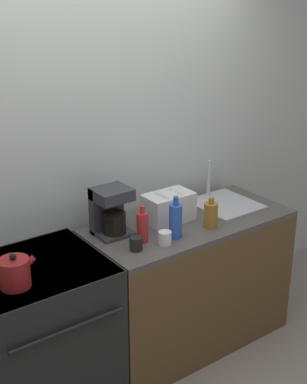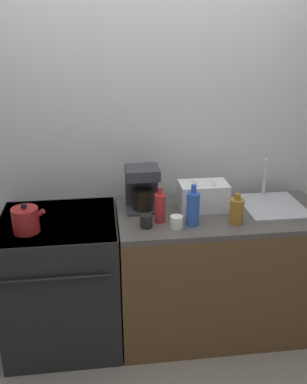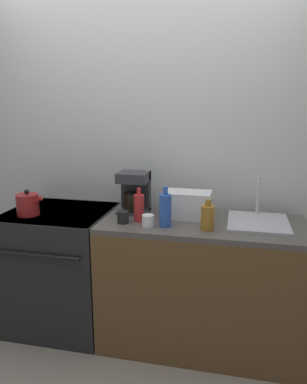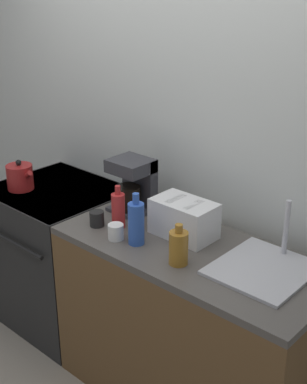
% 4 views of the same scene
% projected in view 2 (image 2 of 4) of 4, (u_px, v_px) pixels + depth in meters
% --- Properties ---
extents(ground_plane, '(12.00, 12.00, 0.00)m').
position_uv_depth(ground_plane, '(155.00, 363.00, 2.79)').
color(ground_plane, gray).
extents(wall_back, '(8.00, 0.05, 2.60)m').
position_uv_depth(wall_back, '(141.00, 140.00, 2.96)').
color(wall_back, silver).
rests_on(wall_back, ground_plane).
extents(stove, '(0.74, 0.71, 0.91)m').
position_uv_depth(stove, '(63.00, 280.00, 2.85)').
color(stove, black).
rests_on(stove, ground_plane).
extents(counter_block, '(1.37, 0.62, 0.91)m').
position_uv_depth(counter_block, '(219.00, 273.00, 2.95)').
color(counter_block, brown).
rests_on(counter_block, ground_plane).
extents(kettle, '(0.20, 0.16, 0.19)m').
position_uv_depth(kettle, '(26.00, 220.00, 2.51)').
color(kettle, maroon).
rests_on(kettle, stove).
extents(toaster, '(0.31, 0.19, 0.18)m').
position_uv_depth(toaster, '(203.00, 196.00, 2.81)').
color(toaster, white).
rests_on(toaster, counter_block).
extents(coffee_maker, '(0.21, 0.20, 0.30)m').
position_uv_depth(coffee_maker, '(142.00, 187.00, 2.79)').
color(coffee_maker, '#333338').
rests_on(coffee_maker, counter_block).
extents(sink_tray, '(0.39, 0.43, 0.28)m').
position_uv_depth(sink_tray, '(272.00, 204.00, 2.88)').
color(sink_tray, '#B7B7BC').
rests_on(sink_tray, counter_block).
extents(bottle_amber, '(0.09, 0.09, 0.19)m').
position_uv_depth(bottle_amber, '(237.00, 211.00, 2.62)').
color(bottle_amber, '#9E6B23').
rests_on(bottle_amber, counter_block).
extents(bottle_red, '(0.07, 0.07, 0.23)m').
position_uv_depth(bottle_red, '(160.00, 207.00, 2.63)').
color(bottle_red, '#B72828').
rests_on(bottle_red, counter_block).
extents(bottle_blue, '(0.08, 0.08, 0.26)m').
position_uv_depth(bottle_blue, '(193.00, 208.00, 2.59)').
color(bottle_blue, '#2D56B7').
rests_on(bottle_blue, counter_block).
extents(cup_white, '(0.08, 0.08, 0.08)m').
position_uv_depth(cup_white, '(177.00, 222.00, 2.57)').
color(cup_white, white).
rests_on(cup_white, counter_block).
extents(cup_black, '(0.08, 0.08, 0.08)m').
position_uv_depth(cup_black, '(146.00, 221.00, 2.58)').
color(cup_black, black).
rests_on(cup_black, counter_block).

